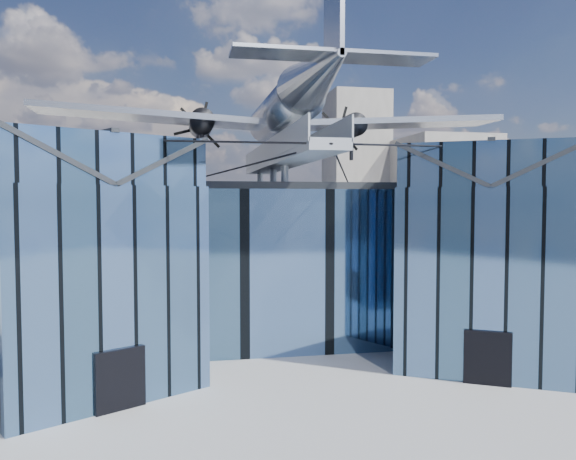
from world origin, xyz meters
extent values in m
plane|color=gray|center=(0.00, 0.00, 0.00)|extent=(120.00, 120.00, 0.00)
cube|color=#486A93|center=(0.00, 9.00, 4.75)|extent=(28.00, 14.00, 9.50)
cube|color=#23252A|center=(0.00, 9.00, 9.70)|extent=(28.00, 14.00, 0.40)
cube|color=#486A93|center=(-10.50, -1.00, 4.75)|extent=(11.79, 11.43, 9.50)
cube|color=#486A93|center=(-10.50, -1.00, 10.60)|extent=(11.56, 11.20, 2.20)
cube|color=#23252A|center=(-12.45, -2.12, 10.60)|extent=(7.98, 9.23, 2.40)
cube|color=#23252A|center=(-8.55, 0.12, 10.60)|extent=(7.98, 9.23, 2.40)
cube|color=#23252A|center=(-10.50, -1.00, 11.75)|extent=(4.30, 7.10, 0.18)
cube|color=black|center=(-8.48, -4.51, 1.30)|extent=(2.03, 1.32, 2.60)
cube|color=black|center=(-6.60, 1.25, 4.75)|extent=(0.34, 0.34, 9.50)
cube|color=#486A93|center=(10.50, -1.00, 4.75)|extent=(11.79, 11.43, 9.50)
cube|color=#486A93|center=(10.50, -1.00, 10.60)|extent=(11.56, 11.20, 2.20)
cube|color=#23252A|center=(8.55, 0.12, 10.60)|extent=(7.98, 9.23, 2.40)
cube|color=#23252A|center=(12.45, -2.12, 10.60)|extent=(7.98, 9.23, 2.40)
cube|color=#23252A|center=(10.50, -1.00, 11.75)|extent=(4.30, 7.10, 0.18)
cube|color=black|center=(8.48, -4.51, 1.30)|extent=(2.03, 1.32, 2.60)
cube|color=black|center=(6.60, 1.25, 4.75)|extent=(0.34, 0.34, 9.50)
cube|color=#8D939A|center=(0.00, 3.50, 11.10)|extent=(1.80, 21.00, 0.50)
cube|color=#8D939A|center=(-0.90, 3.50, 11.75)|extent=(0.08, 21.00, 1.10)
cube|color=#8D939A|center=(0.90, 3.50, 11.75)|extent=(0.08, 21.00, 1.10)
cylinder|color=#8D939A|center=(0.00, 13.00, 10.43)|extent=(0.44, 0.44, 1.35)
cylinder|color=#8D939A|center=(0.00, 7.00, 10.43)|extent=(0.44, 0.44, 1.35)
cylinder|color=#8D939A|center=(0.00, 3.00, 10.43)|extent=(0.44, 0.44, 1.35)
cylinder|color=#8D939A|center=(0.00, 4.00, 12.05)|extent=(0.70, 0.70, 1.40)
cylinder|color=black|center=(-5.25, -4.00, 11.40)|extent=(10.55, 6.08, 0.69)
cylinder|color=black|center=(5.25, -4.00, 11.40)|extent=(10.55, 6.08, 0.69)
cylinder|color=black|center=(-3.00, 1.50, 10.55)|extent=(6.09, 17.04, 1.19)
cylinder|color=black|center=(3.00, 1.50, 10.55)|extent=(6.09, 17.04, 1.19)
cylinder|color=#999CA4|center=(0.00, 4.00, 14.00)|extent=(2.50, 11.00, 2.50)
sphere|color=#999CA4|center=(0.00, 9.50, 14.00)|extent=(2.50, 2.50, 2.50)
cube|color=black|center=(0.00, 8.50, 14.69)|extent=(1.60, 1.40, 0.50)
cone|color=#999CA4|center=(0.00, -5.00, 14.30)|extent=(2.50, 7.00, 2.50)
cube|color=#999CA4|center=(0.00, -7.30, 15.90)|extent=(0.18, 2.40, 3.40)
cube|color=#999CA4|center=(0.00, -7.20, 14.50)|extent=(8.00, 1.80, 0.14)
cube|color=#999CA4|center=(-7.00, 5.00, 13.70)|extent=(14.00, 3.20, 1.08)
cylinder|color=black|center=(-4.60, 5.60, 13.45)|extent=(1.44, 3.20, 1.44)
cone|color=black|center=(-4.60, 7.40, 13.45)|extent=(0.70, 0.70, 0.70)
cube|color=black|center=(-4.60, 7.55, 13.45)|extent=(1.05, 0.06, 3.33)
cube|color=black|center=(-4.60, 7.55, 13.45)|extent=(2.53, 0.06, 2.53)
cube|color=black|center=(-4.60, 7.55, 13.45)|extent=(3.33, 0.06, 1.05)
cylinder|color=black|center=(-4.60, 5.00, 12.22)|extent=(0.24, 0.24, 1.75)
cube|color=#999CA4|center=(7.00, 5.00, 13.70)|extent=(14.00, 3.20, 1.08)
cylinder|color=black|center=(4.60, 5.60, 13.45)|extent=(1.44, 3.20, 1.44)
cone|color=black|center=(4.60, 7.40, 13.45)|extent=(0.70, 0.70, 0.70)
cube|color=black|center=(4.60, 7.55, 13.45)|extent=(1.05, 0.06, 3.33)
cube|color=black|center=(4.60, 7.55, 13.45)|extent=(2.53, 0.06, 2.53)
cube|color=black|center=(4.60, 7.55, 13.45)|extent=(3.33, 0.06, 1.05)
cylinder|color=black|center=(4.60, 5.00, 12.22)|extent=(0.24, 0.24, 1.75)
cube|color=gray|center=(32.00, 48.00, 9.00)|extent=(12.00, 14.00, 18.00)
cube|color=gray|center=(-20.00, 55.00, 7.00)|extent=(14.00, 10.00, 14.00)
cube|color=gray|center=(22.00, 58.00, 13.00)|extent=(9.00, 9.00, 26.00)
camera|label=1|loc=(-5.97, -28.68, 8.84)|focal=35.00mm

